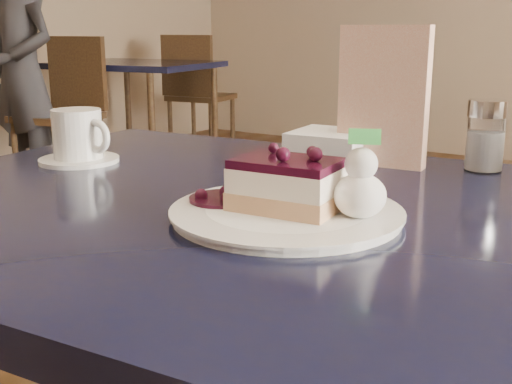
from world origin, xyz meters
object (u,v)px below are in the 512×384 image
Objects in this scene: bg_table_far_left at (141,160)px; cheesecake_slice at (287,185)px; patron at (22,73)px; main_table at (303,268)px; dessert_plate at (286,214)px; coffee_set at (79,139)px.

cheesecake_slice is at bearing -52.49° from bg_table_far_left.
cheesecake_slice is 0.09× the size of patron.
bg_table_far_left is at bearing 131.98° from main_table.
coffee_set is at bearing 169.24° from dessert_plate.
dessert_plate is 2.08× the size of cheesecake_slice.
dessert_plate is at bearing -10.76° from coffee_set.
bg_table_far_left is (-2.54, 2.76, -0.79)m from coffee_set.
coffee_set reaches higher than main_table.
coffee_set is (-0.50, 0.09, 0.04)m from dessert_plate.
dessert_plate is 0.51m from coffee_set.
main_table is at bearing -51.98° from bg_table_far_left.
coffee_set is 0.08× the size of bg_table_far_left.
dessert_plate is at bearing -52.49° from bg_table_far_left.
coffee_set is (-0.50, 0.09, -0.00)m from cheesecake_slice.
cheesecake_slice is 4.24m from bg_table_far_left.
patron reaches higher than cheesecake_slice.
bg_table_far_left is (-3.03, 2.86, -0.76)m from dessert_plate.
main_table is at bearing -30.82° from patron.
patron is (-3.16, 1.95, -0.05)m from dessert_plate.
main_table is 0.71× the size of bg_table_far_left.
patron is at bearing 148.33° from dessert_plate.
dessert_plate is 4.24m from bg_table_far_left.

